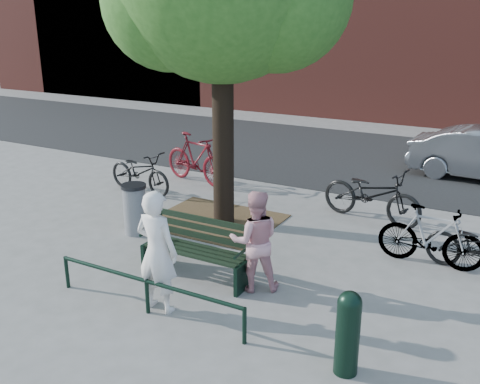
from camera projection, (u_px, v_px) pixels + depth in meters
The scene contains 13 objects.
ground at pixel (196, 277), 8.31m from camera, with size 90.00×90.00×0.00m, color gray.
dirt_pit at pixel (215, 221), 10.60m from camera, with size 2.40×2.00×0.02m, color brown.
road at pixel (359, 157), 15.38m from camera, with size 40.00×7.00×0.01m, color black.
park_bench at pixel (199, 247), 8.23m from camera, with size 1.74×0.54×0.97m.
guard_railing at pixel (147, 286), 7.19m from camera, with size 3.06×0.06×0.51m.
person_left at pixel (157, 252), 7.16m from camera, with size 0.63×0.41×1.72m, color white.
person_right at pixel (255, 241), 7.75m from camera, with size 0.74×0.58×1.52m, color #D08F95.
bollard at pixel (348, 330), 5.92m from camera, with size 0.27×0.27×1.02m.
litter_bin at pixel (135, 209), 9.87m from camera, with size 0.46×0.46×0.95m.
bicycle_a at pixel (140, 172), 12.22m from camera, with size 0.64×1.84×0.97m, color black.
bicycle_b at pixel (196, 159), 12.88m from camera, with size 0.57×2.01×1.21m, color #590C13.
bicycle_c at pixel (372, 194), 10.48m from camera, with size 0.72×2.07×1.09m, color black.
bicycle_d at pixel (431, 236), 8.58m from camera, with size 0.47×1.67×1.00m, color gray.
Camera 1 is at (4.21, -6.23, 3.85)m, focal length 40.00 mm.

